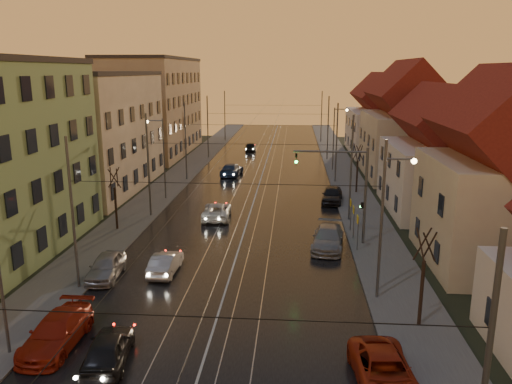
% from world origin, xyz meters
% --- Properties ---
extents(road, '(16.00, 120.00, 0.04)m').
position_xyz_m(road, '(0.00, 40.00, 0.02)').
color(road, black).
rests_on(road, ground).
extents(sidewalk_left, '(4.00, 120.00, 0.15)m').
position_xyz_m(sidewalk_left, '(-10.00, 40.00, 0.07)').
color(sidewalk_left, '#4C4C4C').
rests_on(sidewalk_left, ground).
extents(sidewalk_right, '(4.00, 120.00, 0.15)m').
position_xyz_m(sidewalk_right, '(10.00, 40.00, 0.07)').
color(sidewalk_right, '#4C4C4C').
rests_on(sidewalk_right, ground).
extents(tram_rail_0, '(0.06, 120.00, 0.03)m').
position_xyz_m(tram_rail_0, '(-2.20, 40.00, 0.06)').
color(tram_rail_0, gray).
rests_on(tram_rail_0, road).
extents(tram_rail_1, '(0.06, 120.00, 0.03)m').
position_xyz_m(tram_rail_1, '(-0.77, 40.00, 0.06)').
color(tram_rail_1, gray).
rests_on(tram_rail_1, road).
extents(tram_rail_2, '(0.06, 120.00, 0.03)m').
position_xyz_m(tram_rail_2, '(0.77, 40.00, 0.06)').
color(tram_rail_2, gray).
rests_on(tram_rail_2, road).
extents(tram_rail_3, '(0.06, 120.00, 0.03)m').
position_xyz_m(tram_rail_3, '(2.20, 40.00, 0.06)').
color(tram_rail_3, gray).
rests_on(tram_rail_3, road).
extents(apartment_left_2, '(10.00, 20.00, 12.00)m').
position_xyz_m(apartment_left_2, '(-17.50, 34.00, 6.00)').
color(apartment_left_2, tan).
rests_on(apartment_left_2, ground).
extents(apartment_left_3, '(10.00, 24.00, 14.00)m').
position_xyz_m(apartment_left_3, '(-17.50, 58.00, 7.00)').
color(apartment_left_3, '#987C62').
rests_on(apartment_left_3, ground).
extents(house_right_1, '(8.67, 10.20, 10.80)m').
position_xyz_m(house_right_1, '(17.00, 15.00, 5.45)').
color(house_right_1, '#BBA890').
rests_on(house_right_1, ground).
extents(house_right_2, '(9.18, 12.24, 9.20)m').
position_xyz_m(house_right_2, '(17.00, 28.00, 4.64)').
color(house_right_2, silver).
rests_on(house_right_2, ground).
extents(house_right_3, '(9.18, 14.28, 11.50)m').
position_xyz_m(house_right_3, '(17.00, 43.00, 5.80)').
color(house_right_3, '#BBA890').
rests_on(house_right_3, ground).
extents(house_right_4, '(9.18, 16.32, 10.00)m').
position_xyz_m(house_right_4, '(17.00, 61.00, 5.05)').
color(house_right_4, silver).
rests_on(house_right_4, ground).
extents(catenary_pole_l_1, '(0.16, 0.16, 9.00)m').
position_xyz_m(catenary_pole_l_1, '(-8.60, 9.00, 4.50)').
color(catenary_pole_l_1, '#595B60').
rests_on(catenary_pole_l_1, ground).
extents(catenary_pole_r_1, '(0.16, 0.16, 9.00)m').
position_xyz_m(catenary_pole_r_1, '(8.60, 9.00, 4.50)').
color(catenary_pole_r_1, '#595B60').
rests_on(catenary_pole_r_1, ground).
extents(catenary_pole_l_2, '(0.16, 0.16, 9.00)m').
position_xyz_m(catenary_pole_l_2, '(-8.60, 24.00, 4.50)').
color(catenary_pole_l_2, '#595B60').
rests_on(catenary_pole_l_2, ground).
extents(catenary_pole_r_2, '(0.16, 0.16, 9.00)m').
position_xyz_m(catenary_pole_r_2, '(8.60, 24.00, 4.50)').
color(catenary_pole_r_2, '#595B60').
rests_on(catenary_pole_r_2, ground).
extents(catenary_pole_l_3, '(0.16, 0.16, 9.00)m').
position_xyz_m(catenary_pole_l_3, '(-8.60, 39.00, 4.50)').
color(catenary_pole_l_3, '#595B60').
rests_on(catenary_pole_l_3, ground).
extents(catenary_pole_r_3, '(0.16, 0.16, 9.00)m').
position_xyz_m(catenary_pole_r_3, '(8.60, 39.00, 4.50)').
color(catenary_pole_r_3, '#595B60').
rests_on(catenary_pole_r_3, ground).
extents(catenary_pole_l_4, '(0.16, 0.16, 9.00)m').
position_xyz_m(catenary_pole_l_4, '(-8.60, 54.00, 4.50)').
color(catenary_pole_l_4, '#595B60').
rests_on(catenary_pole_l_4, ground).
extents(catenary_pole_r_4, '(0.16, 0.16, 9.00)m').
position_xyz_m(catenary_pole_r_4, '(8.60, 54.00, 4.50)').
color(catenary_pole_r_4, '#595B60').
rests_on(catenary_pole_r_4, ground).
extents(catenary_pole_l_5, '(0.16, 0.16, 9.00)m').
position_xyz_m(catenary_pole_l_5, '(-8.60, 72.00, 4.50)').
color(catenary_pole_l_5, '#595B60').
rests_on(catenary_pole_l_5, ground).
extents(catenary_pole_r_5, '(0.16, 0.16, 9.00)m').
position_xyz_m(catenary_pole_r_5, '(8.60, 72.00, 4.50)').
color(catenary_pole_r_5, '#595B60').
rests_on(catenary_pole_r_5, ground).
extents(street_lamp_1, '(1.75, 0.32, 8.00)m').
position_xyz_m(street_lamp_1, '(9.10, 10.00, 4.89)').
color(street_lamp_1, '#595B60').
rests_on(street_lamp_1, ground).
extents(street_lamp_2, '(1.75, 0.32, 8.00)m').
position_xyz_m(street_lamp_2, '(-9.10, 30.00, 4.89)').
color(street_lamp_2, '#595B60').
rests_on(street_lamp_2, ground).
extents(street_lamp_3, '(1.75, 0.32, 8.00)m').
position_xyz_m(street_lamp_3, '(9.10, 46.00, 4.89)').
color(street_lamp_3, '#595B60').
rests_on(street_lamp_3, ground).
extents(traffic_light_mast, '(5.30, 0.32, 7.20)m').
position_xyz_m(traffic_light_mast, '(7.99, 18.00, 4.60)').
color(traffic_light_mast, '#595B60').
rests_on(traffic_light_mast, ground).
extents(bare_tree_0, '(1.09, 1.09, 5.11)m').
position_xyz_m(bare_tree_0, '(-10.20, 20.00, 2.49)').
color(bare_tree_0, black).
rests_on(bare_tree_0, ground).
extents(bare_tree_1, '(1.09, 1.09, 5.11)m').
position_xyz_m(bare_tree_1, '(10.20, 6.00, 2.49)').
color(bare_tree_1, black).
rests_on(bare_tree_1, ground).
extents(bare_tree_2, '(1.09, 1.09, 5.11)m').
position_xyz_m(bare_tree_2, '(10.40, 34.00, 2.49)').
color(bare_tree_2, black).
rests_on(bare_tree_2, ground).
extents(driving_car_0, '(2.27, 4.46, 1.45)m').
position_xyz_m(driving_car_0, '(-4.08, 1.66, 0.73)').
color(driving_car_0, black).
rests_on(driving_car_0, ground).
extents(driving_car_1, '(1.48, 4.06, 1.33)m').
position_xyz_m(driving_car_1, '(-4.13, 11.78, 0.66)').
color(driving_car_1, '#A2A2A7').
rests_on(driving_car_1, ground).
extents(driving_car_2, '(2.58, 5.07, 1.37)m').
position_xyz_m(driving_car_2, '(-2.73, 23.87, 0.69)').
color(driving_car_2, silver).
rests_on(driving_car_2, ground).
extents(driving_car_3, '(2.63, 5.42, 1.52)m').
position_xyz_m(driving_car_3, '(-3.68, 41.92, 0.76)').
color(driving_car_3, '#192C4D').
rests_on(driving_car_3, ground).
extents(driving_car_4, '(1.97, 4.29, 1.43)m').
position_xyz_m(driving_car_4, '(-2.99, 60.96, 0.71)').
color(driving_car_4, black).
rests_on(driving_car_4, ground).
extents(parked_left_2, '(2.06, 4.99, 1.45)m').
position_xyz_m(parked_left_2, '(-6.97, 2.88, 0.72)').
color(parked_left_2, maroon).
rests_on(parked_left_2, ground).
extents(parked_left_3, '(2.04, 4.41, 1.46)m').
position_xyz_m(parked_left_3, '(-7.60, 10.78, 0.73)').
color(parked_left_3, '#97979C').
rests_on(parked_left_3, ground).
extents(parked_right_0, '(2.65, 5.13, 1.38)m').
position_xyz_m(parked_right_0, '(7.60, 0.87, 0.69)').
color(parked_right_0, '#A32610').
rests_on(parked_right_0, ground).
extents(parked_right_1, '(2.78, 5.47, 1.52)m').
position_xyz_m(parked_right_1, '(6.37, 17.10, 0.76)').
color(parked_right_1, gray).
rests_on(parked_right_1, ground).
extents(parked_right_2, '(2.43, 4.81, 1.57)m').
position_xyz_m(parked_right_2, '(7.60, 29.96, 0.79)').
color(parked_right_2, black).
rests_on(parked_right_2, ground).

